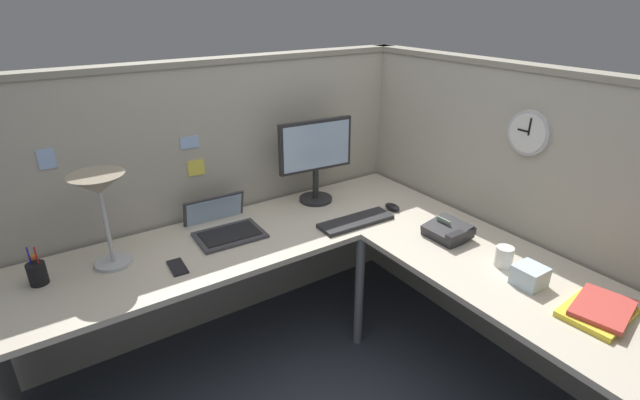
{
  "coord_description": "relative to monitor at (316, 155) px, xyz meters",
  "views": [
    {
      "loc": [
        -1.24,
        -1.53,
        1.88
      ],
      "look_at": [
        -0.04,
        0.26,
        0.93
      ],
      "focal_mm": 26.11,
      "sensor_mm": 36.0,
      "label": 1
    }
  ],
  "objects": [
    {
      "name": "pinned_note_leftmost",
      "position": [
        -0.66,
        0.18,
        -0.0
      ],
      "size": [
        0.09,
        0.0,
        0.09
      ],
      "primitive_type": "cube",
      "color": "#EAD84C"
    },
    {
      "name": "desk_lamp_dome",
      "position": [
        -1.18,
        -0.08,
        0.07
      ],
      "size": [
        0.24,
        0.24,
        0.44
      ],
      "color": "#B7BABF",
      "rests_on": "desk"
    },
    {
      "name": "desk",
      "position": [
        -0.33,
        -0.69,
        -0.39
      ],
      "size": [
        2.35,
        2.15,
        0.73
      ],
      "color": "beige",
      "rests_on": "ground"
    },
    {
      "name": "tissue_box",
      "position": [
        0.27,
        -1.26,
        -0.25
      ],
      "size": [
        0.12,
        0.12,
        0.09
      ],
      "primitive_type": "cube",
      "color": "silver",
      "rests_on": "desk"
    },
    {
      "name": "laptop",
      "position": [
        -0.62,
        -0.04,
        -0.27
      ],
      "size": [
        0.35,
        0.39,
        0.22
      ],
      "color": "#38383D",
      "rests_on": "desk"
    },
    {
      "name": "cell_phone",
      "position": [
        -0.95,
        -0.29,
        -0.29
      ],
      "size": [
        0.07,
        0.15,
        0.01
      ],
      "primitive_type": "cube",
      "rotation": [
        0.0,
        0.0,
        -0.05
      ],
      "color": "black",
      "rests_on": "desk"
    },
    {
      "name": "keyboard",
      "position": [
        0.02,
        -0.38,
        -0.28
      ],
      "size": [
        0.43,
        0.15,
        0.02
      ],
      "primitive_type": "cube",
      "rotation": [
        0.0,
        0.0,
        -0.03
      ],
      "color": "#232326",
      "rests_on": "desk"
    },
    {
      "name": "coffee_mug",
      "position": [
        0.31,
        -1.1,
        -0.25
      ],
      "size": [
        0.08,
        0.08,
        0.1
      ],
      "primitive_type": "cylinder",
      "color": "silver",
      "rests_on": "desk"
    },
    {
      "name": "monitor",
      "position": [
        0.0,
        0.0,
        0.0
      ],
      "size": [
        0.46,
        0.2,
        0.5
      ],
      "color": "#232326",
      "rests_on": "desk"
    },
    {
      "name": "pinned_note_rightmost",
      "position": [
        -1.34,
        0.18,
        0.18
      ],
      "size": [
        0.07,
        0.0,
        0.09
      ],
      "primitive_type": "cube",
      "color": "#99B7E5"
    },
    {
      "name": "cubicle_wall_right",
      "position": [
        0.69,
        -0.9,
        -0.23
      ],
      "size": [
        0.12,
        2.37,
        1.58
      ],
      "color": "#A8A393",
      "rests_on": "ground"
    },
    {
      "name": "ground_plane",
      "position": [
        -0.18,
        -0.64,
        -1.02
      ],
      "size": [
        6.8,
        6.8,
        0.0
      ],
      "primitive_type": "plane",
      "color": "#383D47"
    },
    {
      "name": "pen_cup",
      "position": [
        -1.49,
        -0.08,
        -0.24
      ],
      "size": [
        0.08,
        0.08,
        0.18
      ],
      "color": "black",
      "rests_on": "desk"
    },
    {
      "name": "pinned_note_middle",
      "position": [
        -0.68,
        0.18,
        0.14
      ],
      "size": [
        0.1,
        0.0,
        0.06
      ],
      "primitive_type": "cube",
      "color": "#99B7E5"
    },
    {
      "name": "wall_clock",
      "position": [
        0.63,
        -0.92,
        0.25
      ],
      "size": [
        0.04,
        0.22,
        0.22
      ],
      "color": "#B7BABF"
    },
    {
      "name": "book_stack",
      "position": [
        0.31,
        -1.54,
        -0.27
      ],
      "size": [
        0.31,
        0.25,
        0.04
      ],
      "color": "yellow",
      "rests_on": "desk"
    },
    {
      "name": "computer_mouse",
      "position": [
        0.3,
        -0.36,
        -0.28
      ],
      "size": [
        0.06,
        0.1,
        0.03
      ],
      "primitive_type": "ellipsoid",
      "color": "black",
      "rests_on": "desk"
    },
    {
      "name": "office_phone",
      "position": [
        0.3,
        -0.78,
        -0.26
      ],
      "size": [
        0.19,
        0.21,
        0.11
      ],
      "color": "#232326",
      "rests_on": "desk"
    },
    {
      "name": "cubicle_wall_back",
      "position": [
        -0.55,
        0.23,
        -0.23
      ],
      "size": [
        2.57,
        0.12,
        1.58
      ],
      "color": "#A8A393",
      "rests_on": "ground"
    }
  ]
}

